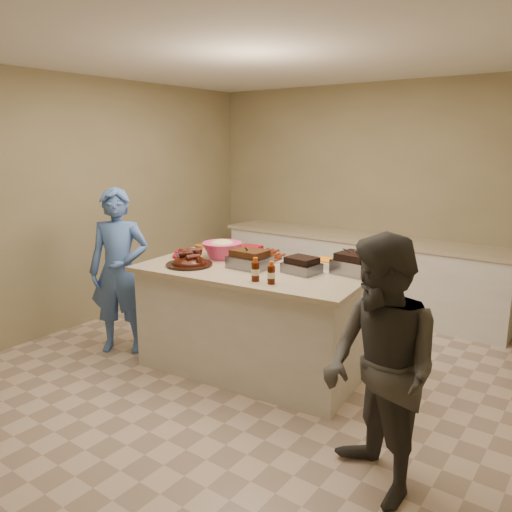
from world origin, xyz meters
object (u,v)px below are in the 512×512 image
Objects in this scene: island at (253,368)px; guest_blue at (124,349)px; rib_platter at (189,266)px; roasting_pan at (354,273)px; guest_gray at (373,489)px; bbq_bottle_a at (255,281)px; coleslaw_bowl at (222,258)px; bbq_bottle_b at (271,284)px; mustard_bottle at (238,260)px; plastic_cup at (199,253)px.

island is 1.35m from guest_blue.
rib_platter is 1.37× the size of roasting_pan.
guest_gray is at bearing -35.75° from island.
bbq_bottle_a is 0.12× the size of guest_blue.
coleslaw_bowl reaches higher than roasting_pan.
guest_blue is at bearing -176.52° from bbq_bottle_a.
roasting_pan reaches higher than guest_gray.
guest_blue is at bearing -168.60° from island.
rib_platter is 0.92m from bbq_bottle_b.
bbq_bottle_b is 1.67× the size of mustard_bottle.
guest_gray is at bearing -52.32° from roasting_pan.
guest_gray is (1.13, -0.57, -0.94)m from bbq_bottle_b.
coleslaw_bowl is at bearing -163.64° from roasting_pan.
rib_platter is at bearing -115.76° from mustard_bottle.
roasting_pan is at bearing 25.45° from rib_platter.
coleslaw_bowl is 0.33m from plastic_cup.
roasting_pan is 0.19× the size of guest_blue.
guest_gray is at bearing -42.73° from guest_blue.
coleslaw_bowl is 2.43m from guest_gray.
island is 6.60× the size of roasting_pan.
guest_blue is at bearing -146.36° from coleslaw_bowl.
coleslaw_bowl is (-1.25, -0.22, 0.00)m from roasting_pan.
island is 11.17× the size of bbq_bottle_b.
coleslaw_bowl is at bearing -170.96° from guest_gray.
island is 1.24m from plastic_cup.
island is 1.29× the size of guest_gray.
roasting_pan is 2.40m from guest_blue.
coleslaw_bowl reaches higher than plastic_cup.
rib_platter is at bearing 175.53° from bbq_bottle_a.
island is at bearing -13.12° from plastic_cup.
island is 1.10m from rib_platter.
bbq_bottle_b reaches higher than guest_gray.
coleslaw_bowl is 0.25× the size of guest_gray.
plastic_cup reaches higher than guest_blue.
bbq_bottle_a is at bearing -41.21° from mustard_bottle.
bbq_bottle_b reaches higher than guest_blue.
roasting_pan is 0.77m from bbq_bottle_b.
coleslaw_bowl is 0.16m from mustard_bottle.
mustard_bottle is at bearing -164.09° from roasting_pan.
guest_gray is at bearing -24.44° from plastic_cup.
rib_platter is 1.23m from guest_blue.
island is at bearing -30.78° from mustard_bottle.
bbq_bottle_b is (0.14, 0.01, 0.00)m from bbq_bottle_a.
island is at bearing 26.33° from rib_platter.
bbq_bottle_a is at bearing -121.42° from roasting_pan.
coleslaw_bowl is at bearing -7.24° from plastic_cup.
coleslaw_bowl is 4.17× the size of plastic_cup.
guest_blue is (-2.07, -0.77, -0.94)m from roasting_pan.
rib_platter is at bearing -160.89° from guest_gray.
bbq_bottle_a is (0.26, -0.31, 0.94)m from island.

